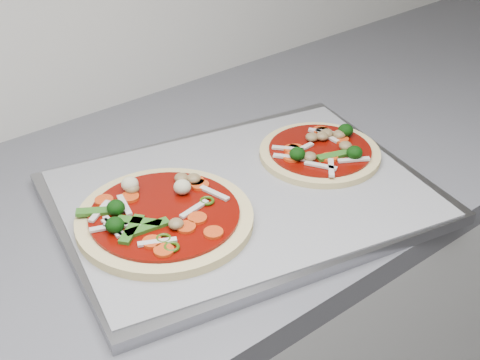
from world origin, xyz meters
TOP-DOWN VIEW (x-y plane):
  - countertop at (0.00, 1.30)m, footprint 3.60×0.60m
  - baking_tray at (0.12, 1.22)m, footprint 0.58×0.47m
  - parchment at (0.12, 1.22)m, footprint 0.56×0.46m
  - pizza_left at (-0.01, 1.23)m, footprint 0.24×0.24m
  - pizza_right at (0.28, 1.22)m, footprint 0.24×0.24m

SIDE VIEW (x-z plane):
  - countertop at x=0.00m, z-range 0.86..0.90m
  - baking_tray at x=0.12m, z-range 0.90..0.92m
  - parchment at x=0.12m, z-range 0.92..0.92m
  - pizza_right at x=0.28m, z-range 0.91..0.94m
  - pizza_left at x=-0.01m, z-range 0.91..0.95m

